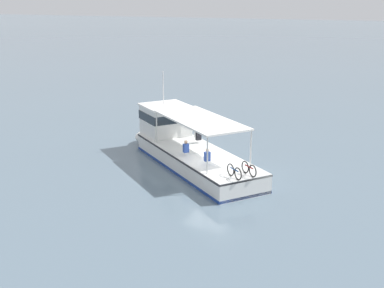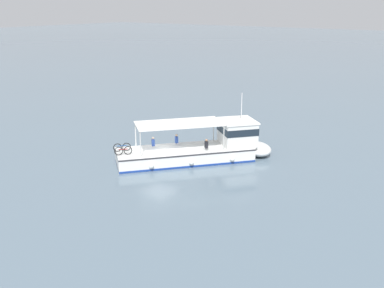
# 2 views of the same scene
# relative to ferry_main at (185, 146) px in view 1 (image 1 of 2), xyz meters

# --- Properties ---
(ground_plane) EXTENTS (400.00, 400.00, 0.00)m
(ground_plane) POSITION_rel_ferry_main_xyz_m (2.51, 2.64, -1.02)
(ground_plane) COLOR slate
(ferry_main) EXTENTS (10.50, 11.75, 5.32)m
(ferry_main) POSITION_rel_ferry_main_xyz_m (0.00, 0.00, 0.00)
(ferry_main) COLOR white
(ferry_main) RESTS_ON ground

